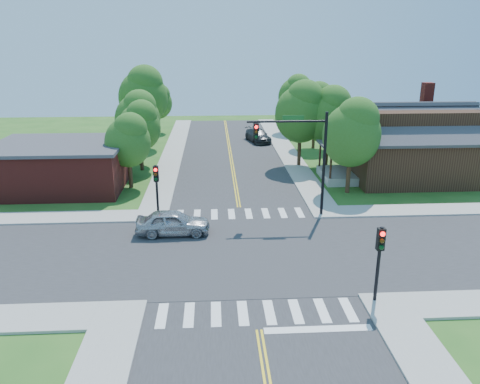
{
  "coord_description": "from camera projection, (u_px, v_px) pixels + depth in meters",
  "views": [
    {
      "loc": [
        -1.78,
        -24.31,
        11.76
      ],
      "look_at": [
        -0.1,
        4.53,
        2.2
      ],
      "focal_mm": 35.0,
      "sensor_mm": 36.0,
      "label": 1
    }
  ],
  "objects": [
    {
      "name": "road_ew",
      "position": [
        246.0,
        253.0,
        26.83
      ],
      "size": [
        90.0,
        10.0,
        0.04
      ],
      "primitive_type": "cube",
      "color": "#2D2D30",
      "rests_on": "ground"
    },
    {
      "name": "tree_w_b",
      "position": [
        138.0,
        116.0,
        44.03
      ],
      "size": [
        4.25,
        4.04,
        7.23
      ],
      "color": "#382314",
      "rests_on": "ground"
    },
    {
      "name": "crosswalk_north",
      "position": [
        240.0,
        214.0,
        32.7
      ],
      "size": [
        8.85,
        2.0,
        0.01
      ],
      "color": "white",
      "rests_on": "ground"
    },
    {
      "name": "car_silver",
      "position": [
        173.0,
        223.0,
        29.12
      ],
      "size": [
        1.84,
        4.57,
        1.56
      ],
      "primitive_type": "imported",
      "rotation": [
        0.0,
        0.0,
        1.57
      ],
      "color": "#ABADB2",
      "rests_on": "ground"
    },
    {
      "name": "tree_e_a",
      "position": [
        353.0,
        131.0,
        35.73
      ],
      "size": [
        4.47,
        4.24,
        7.6
      ],
      "color": "#382314",
      "rests_on": "ground"
    },
    {
      "name": "house_ne",
      "position": [
        410.0,
        141.0,
        40.12
      ],
      "size": [
        13.05,
        8.8,
        7.11
      ],
      "color": "black",
      "rests_on": "ground"
    },
    {
      "name": "signal_pole_nw",
      "position": [
        156.0,
        182.0,
        30.98
      ],
      "size": [
        0.34,
        0.42,
        3.8
      ],
      "color": "black",
      "rests_on": "ground"
    },
    {
      "name": "building_nw",
      "position": [
        61.0,
        165.0,
        37.97
      ],
      "size": [
        10.4,
        8.4,
        3.73
      ],
      "color": "maroon",
      "rests_on": "ground"
    },
    {
      "name": "tree_w_c",
      "position": [
        144.0,
        94.0,
        50.79
      ],
      "size": [
        5.33,
        5.07,
        9.07
      ],
      "color": "#382314",
      "rests_on": "ground"
    },
    {
      "name": "road_ns",
      "position": [
        246.0,
        253.0,
        26.83
      ],
      "size": [
        10.0,
        90.0,
        0.04
      ],
      "primitive_type": "cube",
      "color": "#2D2D30",
      "rests_on": "ground"
    },
    {
      "name": "intersection_patch",
      "position": [
        246.0,
        253.0,
        26.84
      ],
      "size": [
        10.2,
        10.2,
        0.06
      ],
      "primitive_type": "cube",
      "color": "#2D2D30",
      "rests_on": "ground"
    },
    {
      "name": "ground",
      "position": [
        246.0,
        253.0,
        26.84
      ],
      "size": [
        100.0,
        100.0,
        0.0
      ],
      "primitive_type": "plane",
      "color": "#285A1C",
      "rests_on": "ground"
    },
    {
      "name": "tree_bldg",
      "position": [
        140.0,
        124.0,
        42.28
      ],
      "size": [
        3.85,
        3.66,
        6.55
      ],
      "color": "#382314",
      "rests_on": "ground"
    },
    {
      "name": "tree_e_d",
      "position": [
        296.0,
        94.0,
        59.29
      ],
      "size": [
        4.41,
        4.19,
        7.49
      ],
      "color": "#382314",
      "rests_on": "ground"
    },
    {
      "name": "tree_e_c",
      "position": [
        316.0,
        105.0,
        50.76
      ],
      "size": [
        4.33,
        4.11,
        7.36
      ],
      "color": "#382314",
      "rests_on": "ground"
    },
    {
      "name": "sidewalk_ne",
      "position": [
        407.0,
        172.0,
        42.68
      ],
      "size": [
        40.0,
        40.0,
        0.14
      ],
      "color": "#9E9B93",
      "rests_on": "ground"
    },
    {
      "name": "sidewalk_nw",
      "position": [
        54.0,
        178.0,
        40.93
      ],
      "size": [
        40.0,
        40.0,
        0.14
      ],
      "color": "#9E9B93",
      "rests_on": "ground"
    },
    {
      "name": "crosswalk_south",
      "position": [
        256.0,
        313.0,
        20.95
      ],
      "size": [
        8.85,
        2.0,
        0.01
      ],
      "color": "white",
      "rests_on": "ground"
    },
    {
      "name": "stop_bar",
      "position": [
        318.0,
        330.0,
        19.77
      ],
      "size": [
        4.6,
        0.45,
        0.09
      ],
      "primitive_type": "cube",
      "color": "white",
      "rests_on": "ground"
    },
    {
      "name": "car_dgrey",
      "position": [
        258.0,
        136.0,
        55.2
      ],
      "size": [
        4.31,
        5.92,
        1.45
      ],
      "primitive_type": "imported",
      "rotation": [
        0.0,
        0.0,
        0.24
      ],
      "color": "#2A2C2E",
      "rests_on": "ground"
    },
    {
      "name": "signal_mast_ne",
      "position": [
        300.0,
        148.0,
        30.83
      ],
      "size": [
        5.3,
        0.42,
        7.2
      ],
      "color": "black",
      "rests_on": "ground"
    },
    {
      "name": "tree_w_d",
      "position": [
        158.0,
        101.0,
        59.73
      ],
      "size": [
        3.66,
        3.48,
        6.23
      ],
      "color": "#382314",
      "rests_on": "ground"
    },
    {
      "name": "signal_pole_se",
      "position": [
        380.0,
        251.0,
        20.98
      ],
      "size": [
        0.34,
        0.42,
        3.8
      ],
      "color": "black",
      "rests_on": "ground"
    },
    {
      "name": "tree_e_b",
      "position": [
        330.0,
        114.0,
        43.08
      ],
      "size": [
        4.55,
        4.32,
        7.74
      ],
      "color": "#382314",
      "rests_on": "ground"
    },
    {
      "name": "tree_w_a",
      "position": [
        129.0,
        139.0,
        37.26
      ],
      "size": [
        3.66,
        3.48,
        6.23
      ],
      "color": "#382314",
      "rests_on": "ground"
    },
    {
      "name": "centerline",
      "position": [
        246.0,
        252.0,
        26.82
      ],
      "size": [
        0.3,
        90.0,
        0.01
      ],
      "color": "yellow",
      "rests_on": "ground"
    },
    {
      "name": "tree_house",
      "position": [
        302.0,
        110.0,
        43.24
      ],
      "size": [
        4.82,
        4.58,
        8.2
      ],
      "color": "#382314",
      "rests_on": "ground"
    }
  ]
}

